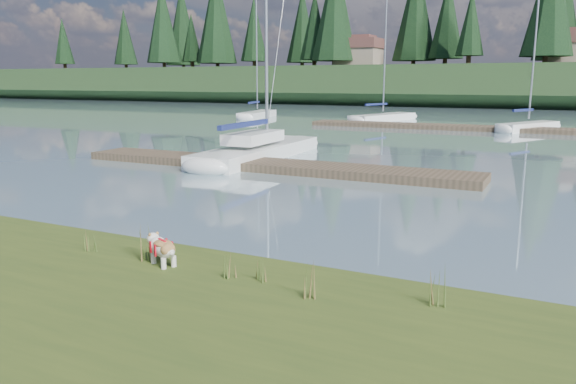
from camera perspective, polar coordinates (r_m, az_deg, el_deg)
The scene contains 22 objects.
ground at distance 40.16m, azimuth 17.67°, elevation 6.03°, with size 200.00×200.00×0.00m, color #83A0AC.
ridge at distance 82.78m, azimuth 22.56°, elevation 9.89°, with size 200.00×20.00×5.00m, color #1E3419.
bulldog at distance 9.43m, azimuth -12.66°, elevation -5.50°, with size 0.80×0.55×0.47m.
sailboat_main at distance 24.98m, azimuth -2.21°, elevation 4.62°, with size 2.46×10.11×14.30m.
dock_near at distance 21.38m, azimuth -2.19°, elevation 2.75°, with size 16.00×2.00×0.30m, color #4C3D2C.
dock_far at distance 39.89m, azimuth 20.53°, elevation 6.03°, with size 26.00×2.20×0.30m, color #4C3D2C.
sailboat_bg_0 at distance 51.49m, azimuth -2.89°, elevation 7.95°, with size 2.91×7.77×11.10m.
sailboat_bg_1 at distance 47.94m, azimuth 10.12°, elevation 7.55°, with size 4.07×8.51×12.48m.
sailboat_bg_2 at distance 41.17m, azimuth 23.61°, elevation 6.20°, with size 4.02×6.19×9.70m.
weed_0 at distance 9.68m, azimuth -14.24°, elevation -5.27°, with size 0.17×0.14×0.65m.
weed_1 at distance 8.69m, azimuth -5.79°, elevation -7.53°, with size 0.17×0.14×0.43m.
weed_2 at distance 7.86m, azimuth 2.25°, elevation -9.11°, with size 0.17×0.14×0.56m.
weed_3 at distance 10.50m, azimuth -19.38°, elevation -4.68°, with size 0.17×0.14×0.48m.
weed_4 at distance 8.49m, azimuth -2.84°, elevation -8.09°, with size 0.17×0.14×0.38m.
weed_5 at distance 7.85m, azimuth 14.90°, elevation -9.37°, with size 0.17×0.14×0.62m.
mud_lip at distance 10.56m, azimuth -10.77°, elevation -6.86°, with size 60.00×0.50×0.14m, color #33281C.
conifer_0 at distance 98.41m, azimuth -12.62°, elevation 16.48°, with size 5.72×5.72×14.15m.
conifer_1 at distance 93.17m, azimuth -3.47°, elevation 16.19°, with size 4.40×4.40×11.30m.
conifer_2 at distance 84.19m, azimuth 4.79°, elevation 18.24°, with size 6.60×6.60×16.05m.
conifer_3 at distance 83.55m, azimuth 15.87°, elevation 16.67°, with size 4.84×4.84×12.25m.
house_0 at distance 84.47m, azimuth 7.19°, elevation 13.93°, with size 6.30×5.30×4.65m.
house_1 at distance 80.65m, azimuth 27.07°, elevation 12.94°, with size 6.30×5.30×4.65m.
Camera 1 is at (6.15, -9.55, 3.33)m, focal length 35.00 mm.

